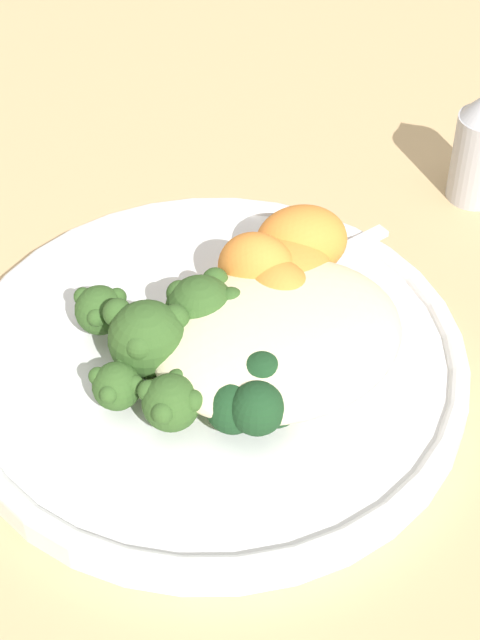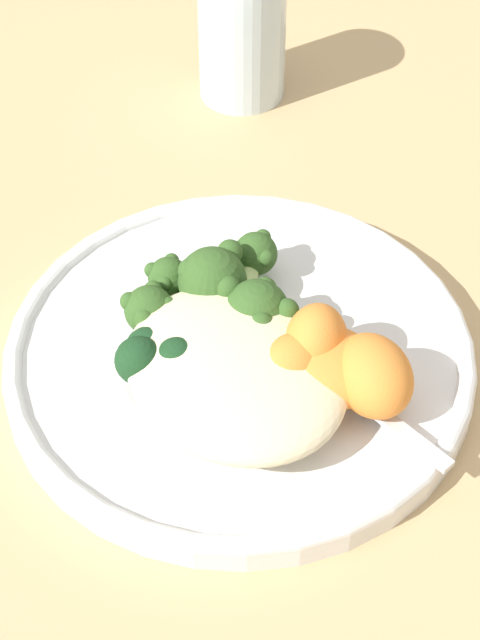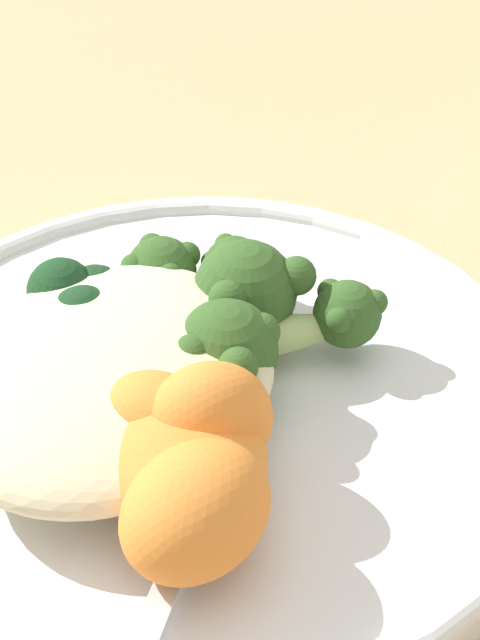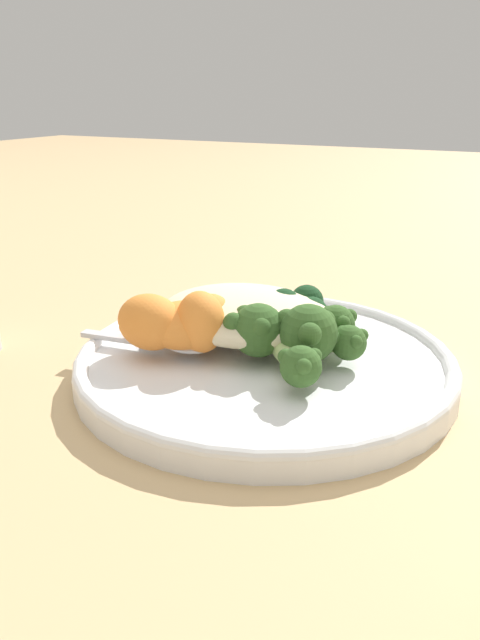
{
  "view_description": "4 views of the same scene",
  "coord_description": "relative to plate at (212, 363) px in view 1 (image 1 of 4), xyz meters",
  "views": [
    {
      "loc": [
        0.19,
        0.38,
        0.45
      ],
      "look_at": [
        -0.01,
        0.02,
        0.06
      ],
      "focal_mm": 60.0,
      "sensor_mm": 36.0,
      "label": 1
    },
    {
      "loc": [
        -0.36,
        0.26,
        0.51
      ],
      "look_at": [
        -0.01,
        0.01,
        0.06
      ],
      "focal_mm": 60.0,
      "sensor_mm": 36.0,
      "label": 2
    },
    {
      "loc": [
        -0.29,
        -0.14,
        0.31
      ],
      "look_at": [
        0.0,
        -0.01,
        0.06
      ],
      "focal_mm": 60.0,
      "sensor_mm": 36.0,
      "label": 3
    },
    {
      "loc": [
        0.18,
        -0.4,
        0.21
      ],
      "look_at": [
        -0.02,
        -0.0,
        0.05
      ],
      "focal_mm": 35.0,
      "sensor_mm": 36.0,
      "label": 4
    }
  ],
  "objects": [
    {
      "name": "spoon",
      "position": [
        -0.06,
        -0.03,
        0.01
      ],
      "size": [
        0.11,
        0.03,
        0.01
      ],
      "rotation": [
        0.0,
        0.0,
        3.27
      ],
      "color": "silver",
      "rests_on": "plate"
    },
    {
      "name": "sweet_potato_chunk_3",
      "position": [
        -0.08,
        -0.04,
        0.03
      ],
      "size": [
        0.07,
        0.06,
        0.04
      ],
      "primitive_type": "ellipsoid",
      "rotation": [
        0.0,
        0.0,
        6.0
      ],
      "color": "orange",
      "rests_on": "plate"
    },
    {
      "name": "sweet_potato_chunk_0",
      "position": [
        -0.06,
        -0.02,
        0.03
      ],
      "size": [
        0.09,
        0.09,
        0.04
      ],
      "primitive_type": "ellipsoid",
      "rotation": [
        0.0,
        0.0,
        0.57
      ],
      "color": "orange",
      "rests_on": "plate"
    },
    {
      "name": "sweet_potato_chunk_2",
      "position": [
        -0.04,
        -0.02,
        0.03
      ],
      "size": [
        0.06,
        0.06,
        0.05
      ],
      "primitive_type": "ellipsoid",
      "rotation": [
        0.0,
        0.0,
        2.28
      ],
      "color": "orange",
      "rests_on": "plate"
    },
    {
      "name": "plate",
      "position": [
        0.0,
        0.0,
        0.0
      ],
      "size": [
        0.29,
        0.29,
        0.02
      ],
      "color": "white",
      "rests_on": "ground_plane"
    },
    {
      "name": "broccoli_stalk_0",
      "position": [
        -0.01,
        -0.01,
        0.03
      ],
      "size": [
        0.04,
        0.08,
        0.04
      ],
      "rotation": [
        0.0,
        0.0,
        4.93
      ],
      "color": "#ADC675",
      "rests_on": "plate"
    },
    {
      "name": "broccoli_stalk_4",
      "position": [
        0.03,
        0.04,
        0.02
      ],
      "size": [
        0.08,
        0.03,
        0.03
      ],
      "rotation": [
        0.0,
        0.0,
        6.41
      ],
      "color": "#ADC675",
      "rests_on": "plate"
    },
    {
      "name": "broccoli_stalk_1",
      "position": [
        0.03,
        -0.02,
        0.02
      ],
      "size": [
        0.09,
        0.1,
        0.03
      ],
      "rotation": [
        0.0,
        0.0,
        5.38
      ],
      "color": "#ADC675",
      "rests_on": "plate"
    },
    {
      "name": "ground_plane",
      "position": [
        -0.0,
        -0.01,
        -0.01
      ],
      "size": [
        4.0,
        4.0,
        0.0
      ],
      "primitive_type": "plane",
      "color": "tan"
    },
    {
      "name": "broccoli_stalk_3",
      "position": [
        0.04,
        0.02,
        0.02
      ],
      "size": [
        0.11,
        0.04,
        0.03
      ],
      "rotation": [
        0.0,
        0.0,
        6.04
      ],
      "color": "#ADC675",
      "rests_on": "plate"
    },
    {
      "name": "quinoa_mound",
      "position": [
        -0.03,
        0.02,
        0.03
      ],
      "size": [
        0.14,
        0.12,
        0.03
      ],
      "primitive_type": "ellipsoid",
      "color": "beige",
      "rests_on": "plate"
    },
    {
      "name": "sweet_potato_chunk_1",
      "position": [
        -0.05,
        -0.01,
        0.03
      ],
      "size": [
        0.04,
        0.05,
        0.04
      ],
      "primitive_type": "ellipsoid",
      "rotation": [
        0.0,
        0.0,
        1.65
      ],
      "color": "orange",
      "rests_on": "plate"
    },
    {
      "name": "broccoli_stalk_2",
      "position": [
        0.03,
        -0.01,
        0.03
      ],
      "size": [
        0.08,
        0.07,
        0.04
      ],
      "rotation": [
        0.0,
        0.0,
        5.61
      ],
      "color": "#ADC675",
      "rests_on": "plate"
    },
    {
      "name": "kale_tuft",
      "position": [
        0.0,
        0.05,
        0.03
      ],
      "size": [
        0.05,
        0.05,
        0.03
      ],
      "color": "#193D1E",
      "rests_on": "plate"
    }
  ]
}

